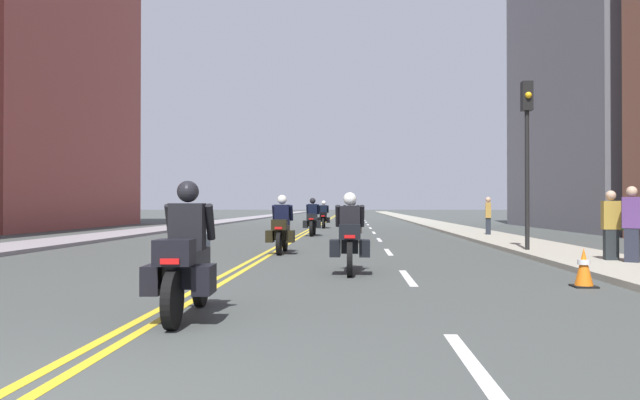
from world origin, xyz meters
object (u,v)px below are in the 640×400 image
at_px(motorcycle_6, 324,217).
at_px(traffic_light_near, 527,135).
at_px(motorcycle_5, 353,219).
at_px(motorcycle_1, 350,239).
at_px(motorcycle_2, 282,229).
at_px(traffic_cone_0, 584,268).
at_px(pedestrian_0, 611,227).
at_px(pedestrian_2, 488,216).
at_px(pedestrian_1, 632,226).
at_px(motorcycle_3, 351,224).
at_px(motorcycle_0, 186,262).
at_px(motorcycle_4, 312,221).

bearing_deg(motorcycle_6, traffic_light_near, -70.77).
bearing_deg(motorcycle_5, motorcycle_1, -86.98).
xyz_separation_m(motorcycle_2, motorcycle_6, (0.23, 18.40, -0.01)).
distance_m(motorcycle_2, traffic_cone_0, 8.63).
relative_size(motorcycle_6, pedestrian_0, 1.31).
relative_size(motorcycle_6, pedestrian_2, 1.29).
distance_m(motorcycle_2, motorcycle_5, 13.81).
relative_size(motorcycle_1, motorcycle_6, 1.01).
distance_m(traffic_cone_0, pedestrian_0, 4.16).
xyz_separation_m(motorcycle_6, pedestrian_0, (7.45, -21.24, 0.20)).
relative_size(motorcycle_5, traffic_light_near, 0.45).
xyz_separation_m(motorcycle_1, pedestrian_1, (5.99, 1.31, 0.23)).
xyz_separation_m(traffic_light_near, pedestrian_0, (0.97, -2.98, -2.40)).
bearing_deg(pedestrian_2, motorcycle_3, 134.57).
height_order(motorcycle_2, pedestrian_1, pedestrian_1).
relative_size(motorcycle_0, traffic_cone_0, 3.30).
bearing_deg(motorcycle_4, motorcycle_6, 90.24).
bearing_deg(motorcycle_3, traffic_cone_0, -69.89).
relative_size(motorcycle_0, traffic_light_near, 0.45).
bearing_deg(motorcycle_1, traffic_light_near, 44.84).
bearing_deg(pedestrian_0, pedestrian_2, 95.53).
bearing_deg(motorcycle_2, pedestrian_2, 48.73).
height_order(motorcycle_0, motorcycle_3, motorcycle_0).
distance_m(motorcycle_6, pedestrian_0, 22.51).
distance_m(motorcycle_0, pedestrian_0, 10.13).
bearing_deg(motorcycle_2, motorcycle_4, 88.60).
bearing_deg(motorcycle_1, traffic_cone_0, -25.48).
height_order(motorcycle_3, pedestrian_1, pedestrian_1).
bearing_deg(traffic_light_near, motorcycle_6, 109.56).
distance_m(motorcycle_3, traffic_cone_0, 11.99).
xyz_separation_m(motorcycle_5, traffic_cone_0, (3.75, -20.13, -0.34)).
height_order(motorcycle_0, motorcycle_6, motorcycle_0).
distance_m(pedestrian_1, pedestrian_2, 12.08).
relative_size(motorcycle_0, pedestrian_2, 1.26).
height_order(motorcycle_6, pedestrian_0, pedestrian_0).
relative_size(motorcycle_5, pedestrian_2, 1.26).
relative_size(traffic_light_near, pedestrian_0, 2.84).
height_order(motorcycle_4, pedestrian_0, motorcycle_4).
distance_m(motorcycle_2, motorcycle_6, 18.40).
height_order(motorcycle_6, pedestrian_1, pedestrian_1).
relative_size(traffic_light_near, pedestrian_1, 2.72).
distance_m(motorcycle_1, motorcycle_3, 9.56).
xyz_separation_m(motorcycle_2, pedestrian_1, (7.90, -3.35, 0.23)).
distance_m(motorcycle_0, motorcycle_2, 9.45).
distance_m(motorcycle_4, traffic_cone_0, 16.98).
relative_size(motorcycle_2, motorcycle_4, 0.96).
xyz_separation_m(motorcycle_1, motorcycle_2, (-1.91, 4.65, 0.00)).
relative_size(motorcycle_2, traffic_light_near, 0.44).
height_order(motorcycle_6, traffic_light_near, traffic_light_near).
bearing_deg(motorcycle_1, motorcycle_3, 89.95).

